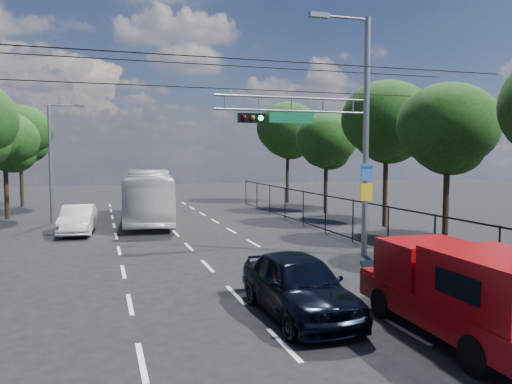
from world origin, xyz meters
name	(u,v)px	position (x,y,z in m)	size (l,w,h in m)	color
ground	(284,345)	(0.00, 0.00, 0.00)	(120.00, 120.00, 0.00)	black
lane_markings	(182,239)	(0.00, 14.00, 0.01)	(6.12, 38.00, 0.01)	beige
signal_mast	(339,125)	(5.28, 7.99, 5.24)	(6.43, 0.39, 9.50)	slate
streetlight_left	(53,157)	(-6.33, 22.00, 3.94)	(2.09, 0.22, 7.08)	slate
utility_wires	(201,71)	(0.00, 8.83, 7.23)	(22.00, 5.04, 0.74)	black
fence_right	(341,217)	(7.60, 12.17, 1.03)	(0.06, 34.03, 2.00)	black
tree_right_b	(448,133)	(11.22, 9.02, 5.06)	(4.50, 4.50, 7.31)	black
tree_right_c	(387,126)	(11.82, 15.02, 5.73)	(5.10, 5.10, 8.29)	black
tree_right_d	(326,144)	(11.42, 22.02, 4.85)	(4.32, 4.32, 7.02)	black
tree_right_e	(288,133)	(11.62, 30.02, 5.94)	(5.28, 5.28, 8.58)	black
tree_left_d	(5,145)	(-9.38, 25.02, 4.72)	(4.20, 4.20, 6.83)	black
tree_left_e	(20,136)	(-9.58, 33.02, 5.53)	(4.92, 4.92, 7.99)	black
red_pickup	(463,290)	(3.87, -0.91, 1.13)	(2.26, 5.76, 2.12)	black
navy_hatchback	(298,285)	(1.03, 1.69, 0.81)	(1.90, 4.73, 1.61)	black
white_bus	(149,196)	(-0.85, 21.28, 1.58)	(2.66, 11.37, 3.17)	silver
white_van	(78,220)	(-4.86, 17.48, 0.73)	(1.55, 4.45, 1.46)	silver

